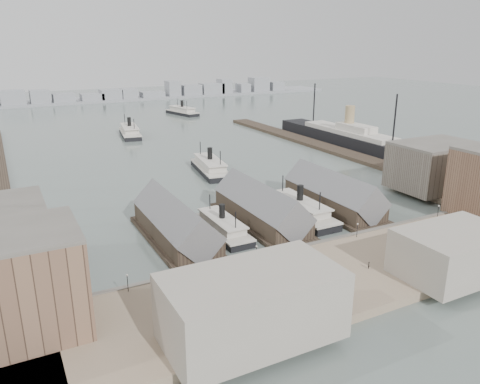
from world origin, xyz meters
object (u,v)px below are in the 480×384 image
ocean_steamer (348,138)px  tram (477,216)px  ferry_docked_west (222,226)px  horse_cart_left (212,288)px  horse_cart_right (415,245)px  horse_cart_center (312,272)px

ocean_steamer → tram: size_ratio=10.59×
tram → ferry_docked_west: bearing=160.4°
ocean_steamer → horse_cart_left: size_ratio=21.94×
ferry_docked_west → tram: ferry_docked_west is taller
horse_cart_left → horse_cart_right: bearing=-97.7°
horse_cart_right → ferry_docked_west: bearing=42.6°
tram → horse_cart_right: tram is taller
ocean_steamer → horse_cart_left: bearing=-139.8°
ferry_docked_west → tram: 72.00m
tram → horse_cart_left: size_ratio=2.07×
tram → horse_cart_right: bearing=-166.1°
ferry_docked_west → horse_cart_left: ferry_docked_west is taller
ocean_steamer → horse_cart_right: 127.31m
horse_cart_right → horse_cart_left: bearing=82.0°
horse_cart_left → tram: bearing=-93.0°
ocean_steamer → tram: (-39.49, -102.43, -0.65)m
horse_cart_left → horse_cart_center: size_ratio=0.97×
horse_cart_left → horse_cart_right: horse_cart_right is taller
ocean_steamer → horse_cart_left: ocean_steamer is taller
ocean_steamer → tram: 109.78m
ferry_docked_west → ocean_steamer: size_ratio=0.25×
tram → horse_cart_left: 82.47m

